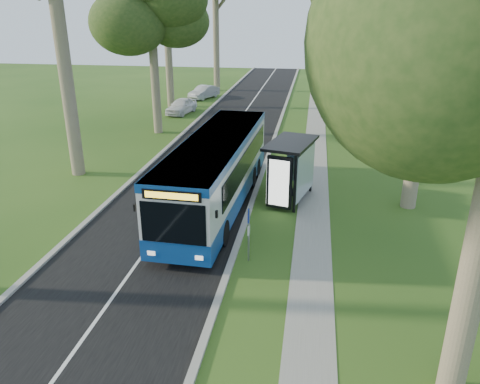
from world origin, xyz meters
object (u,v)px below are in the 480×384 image
object	(u,v)px
car_silver	(204,92)
bus	(217,172)
car_white	(181,106)
bus_stop_sign	(249,227)
bus_shelter	(293,162)
litter_bin	(278,195)

from	to	relation	value
car_silver	bus	bearing A→B (deg)	-53.97
car_white	car_silver	bearing A→B (deg)	97.71
bus_stop_sign	bus_shelter	distance (m)	6.08
bus	bus_shelter	bearing A→B (deg)	16.87
bus_stop_sign	bus_shelter	bearing A→B (deg)	79.64
bus_shelter	car_white	bearing A→B (deg)	133.82
bus_shelter	car_silver	world-z (taller)	bus_shelter
bus_shelter	car_silver	size ratio (longest dim) A/B	0.95
bus_stop_sign	car_white	world-z (taller)	bus_stop_sign
car_white	car_silver	world-z (taller)	car_white
bus	car_silver	size ratio (longest dim) A/B	3.16
car_white	bus	bearing A→B (deg)	-59.86
bus_shelter	car_white	xyz separation A→B (m)	(-11.01, 19.41, -1.43)
bus	car_silver	bearing A→B (deg)	106.55
bus_stop_sign	car_silver	distance (m)	34.31
bus	bus_stop_sign	xyz separation A→B (m)	(2.23, -4.97, -0.34)
bus	car_white	bearing A→B (deg)	112.36
bus_shelter	car_silver	distance (m)	29.16
litter_bin	car_white	world-z (taller)	car_white
litter_bin	car_silver	distance (m)	29.19
car_white	car_silver	xyz separation A→B (m)	(0.30, 7.67, -0.03)
bus_stop_sign	bus	bearing A→B (deg)	116.18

